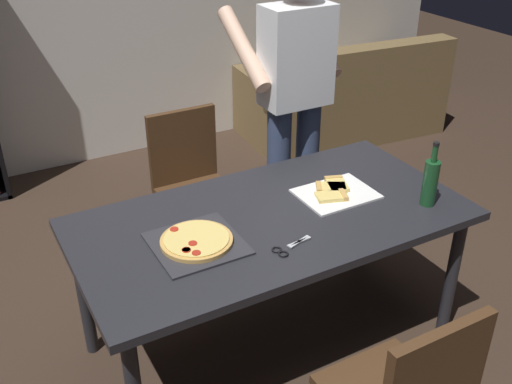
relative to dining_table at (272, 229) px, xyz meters
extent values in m
plane|color=#38281E|center=(0.00, 0.00, -0.68)|extent=(12.00, 12.00, 0.00)
cube|color=#232328|center=(0.00, 0.00, 0.05)|extent=(1.78, 0.92, 0.04)
cylinder|color=#232328|center=(0.81, -0.38, -0.32)|extent=(0.06, 0.06, 0.71)
cylinder|color=#232328|center=(-0.81, 0.38, -0.32)|extent=(0.06, 0.06, 0.71)
cylinder|color=#232328|center=(0.81, 0.38, -0.32)|extent=(0.06, 0.06, 0.71)
cube|color=#472D19|center=(0.00, -1.05, 0.00)|extent=(0.42, 0.04, 0.45)
cube|color=#472D19|center=(0.00, 0.86, -0.25)|extent=(0.42, 0.42, 0.04)
cube|color=#472D19|center=(0.00, 1.05, 0.00)|extent=(0.42, 0.04, 0.45)
cylinder|color=#472D19|center=(-0.18, 0.68, -0.47)|extent=(0.04, 0.04, 0.41)
cylinder|color=#472D19|center=(0.18, 0.68, -0.47)|extent=(0.04, 0.04, 0.41)
cylinder|color=#472D19|center=(-0.18, 1.04, -0.47)|extent=(0.04, 0.04, 0.41)
cylinder|color=#472D19|center=(0.18, 1.04, -0.47)|extent=(0.04, 0.04, 0.41)
cube|color=brown|center=(1.90, 2.05, -0.48)|extent=(1.76, 0.99, 0.40)
cube|color=brown|center=(1.87, 1.73, -0.05)|extent=(1.71, 0.34, 0.45)
cube|color=brown|center=(2.67, 1.99, -0.18)|extent=(0.23, 0.86, 0.20)
cube|color=brown|center=(1.13, 2.11, -0.18)|extent=(0.23, 0.86, 0.20)
cylinder|color=#38476B|center=(0.66, 0.71, -0.20)|extent=(0.14, 0.14, 0.95)
cylinder|color=#38476B|center=(0.46, 0.71, -0.20)|extent=(0.14, 0.14, 0.95)
cube|color=white|center=(0.56, 0.71, 0.55)|extent=(0.38, 0.22, 0.55)
cylinder|color=#E0B293|center=(0.79, 0.89, 0.57)|extent=(0.09, 0.50, 0.39)
cylinder|color=#E0B293|center=(0.33, 0.89, 0.57)|extent=(0.09, 0.50, 0.39)
cube|color=#2D2D33|center=(-0.39, -0.05, 0.08)|extent=(0.36, 0.36, 0.01)
cylinder|color=tan|center=(-0.39, -0.05, 0.09)|extent=(0.30, 0.30, 0.02)
cylinder|color=#EACC6B|center=(-0.39, -0.05, 0.10)|extent=(0.27, 0.27, 0.01)
cylinder|color=#B22819|center=(-0.44, -0.15, 0.11)|extent=(0.04, 0.04, 0.00)
cylinder|color=#B22819|center=(-0.42, -0.08, 0.11)|extent=(0.04, 0.04, 0.00)
cylinder|color=#B22819|center=(-0.45, 0.06, 0.11)|extent=(0.04, 0.04, 0.00)
cylinder|color=#B22819|center=(-0.47, -0.11, 0.11)|extent=(0.04, 0.04, 0.00)
cylinder|color=#B22819|center=(-0.47, -0.11, 0.11)|extent=(0.04, 0.04, 0.00)
cube|color=white|center=(0.37, 0.02, 0.08)|extent=(0.36, 0.28, 0.01)
cube|color=#EACC6B|center=(0.32, -0.01, 0.09)|extent=(0.16, 0.13, 0.02)
cube|color=tan|center=(0.37, -0.03, 0.09)|extent=(0.05, 0.09, 0.02)
cube|color=#EACC6B|center=(0.41, 0.07, 0.09)|extent=(0.13, 0.16, 0.02)
cube|color=tan|center=(0.43, 0.13, 0.09)|extent=(0.09, 0.05, 0.02)
cube|color=#EACC6B|center=(0.37, 0.06, 0.09)|extent=(0.17, 0.15, 0.02)
cube|color=tan|center=(0.32, 0.09, 0.09)|extent=(0.06, 0.09, 0.02)
cylinder|color=#194723|center=(0.69, -0.26, 0.18)|extent=(0.07, 0.07, 0.22)
cylinder|color=#194723|center=(0.69, -0.26, 0.33)|extent=(0.03, 0.03, 0.08)
cylinder|color=black|center=(0.69, -0.26, 0.38)|extent=(0.03, 0.03, 0.02)
cube|color=silver|center=(-0.01, -0.24, 0.08)|extent=(0.12, 0.05, 0.01)
cube|color=silver|center=(-0.01, -0.24, 0.08)|extent=(0.12, 0.02, 0.01)
torus|color=black|center=(-0.12, -0.25, 0.08)|extent=(0.05, 0.05, 0.01)
torus|color=black|center=(-0.11, -0.29, 0.08)|extent=(0.05, 0.05, 0.01)
camera|label=1|loc=(-1.18, -1.98, 1.48)|focal=41.94mm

